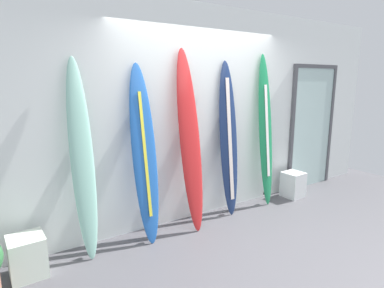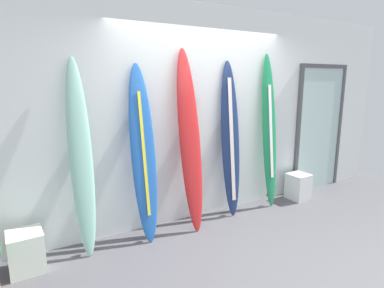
{
  "view_description": "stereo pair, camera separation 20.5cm",
  "coord_description": "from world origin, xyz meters",
  "px_view_note": "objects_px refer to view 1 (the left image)",
  "views": [
    {
      "loc": [
        -2.35,
        -2.23,
        1.85
      ],
      "look_at": [
        -0.3,
        0.95,
        1.08
      ],
      "focal_mm": 29.41,
      "sensor_mm": 36.0,
      "label": 1
    },
    {
      "loc": [
        -2.17,
        -2.33,
        1.85
      ],
      "look_at": [
        -0.3,
        0.95,
        1.08
      ],
      "focal_mm": 29.41,
      "sensor_mm": 36.0,
      "label": 2
    }
  ],
  "objects_px": {
    "surfboard_cobalt": "(144,156)",
    "surfboard_emerald": "(265,132)",
    "glass_door": "(312,125)",
    "surfboard_navy": "(228,140)",
    "surfboard_seafoam": "(82,161)",
    "surfboard_crimson": "(190,141)",
    "display_block_center": "(293,185)",
    "display_block_left": "(27,256)"
  },
  "relations": [
    {
      "from": "display_block_left",
      "to": "glass_door",
      "type": "xyz_separation_m",
      "value": [
        4.51,
        0.27,
        0.88
      ]
    },
    {
      "from": "surfboard_emerald",
      "to": "display_block_left",
      "type": "bearing_deg",
      "value": -177.86
    },
    {
      "from": "surfboard_crimson",
      "to": "display_block_center",
      "type": "height_order",
      "value": "surfboard_crimson"
    },
    {
      "from": "surfboard_cobalt",
      "to": "display_block_center",
      "type": "xyz_separation_m",
      "value": [
        2.56,
        -0.03,
        -0.81
      ]
    },
    {
      "from": "surfboard_cobalt",
      "to": "display_block_left",
      "type": "bearing_deg",
      "value": -177.14
    },
    {
      "from": "surfboard_crimson",
      "to": "glass_door",
      "type": "xyz_separation_m",
      "value": [
        2.64,
        0.22,
        -0.03
      ]
    },
    {
      "from": "surfboard_navy",
      "to": "display_block_center",
      "type": "height_order",
      "value": "surfboard_navy"
    },
    {
      "from": "surfboard_crimson",
      "to": "display_block_left",
      "type": "distance_m",
      "value": 2.08
    },
    {
      "from": "display_block_center",
      "to": "display_block_left",
      "type": "bearing_deg",
      "value": -179.45
    },
    {
      "from": "surfboard_navy",
      "to": "surfboard_cobalt",
      "type": "bearing_deg",
      "value": -177.03
    },
    {
      "from": "surfboard_navy",
      "to": "glass_door",
      "type": "relative_size",
      "value": 1.0
    },
    {
      "from": "display_block_center",
      "to": "glass_door",
      "type": "xyz_separation_m",
      "value": [
        0.69,
        0.23,
        0.88
      ]
    },
    {
      "from": "display_block_left",
      "to": "glass_door",
      "type": "height_order",
      "value": "glass_door"
    },
    {
      "from": "surfboard_cobalt",
      "to": "glass_door",
      "type": "distance_m",
      "value": 3.25
    },
    {
      "from": "surfboard_seafoam",
      "to": "glass_door",
      "type": "relative_size",
      "value": 0.99
    },
    {
      "from": "display_block_left",
      "to": "surfboard_emerald",
      "type": "bearing_deg",
      "value": 2.14
    },
    {
      "from": "glass_door",
      "to": "surfboard_cobalt",
      "type": "bearing_deg",
      "value": -176.34
    },
    {
      "from": "surfboard_crimson",
      "to": "display_block_center",
      "type": "bearing_deg",
      "value": -0.27
    },
    {
      "from": "surfboard_cobalt",
      "to": "surfboard_emerald",
      "type": "xyz_separation_m",
      "value": [
        1.97,
        0.06,
        0.09
      ]
    },
    {
      "from": "surfboard_seafoam",
      "to": "display_block_left",
      "type": "distance_m",
      "value": 1.02
    },
    {
      "from": "surfboard_crimson",
      "to": "glass_door",
      "type": "distance_m",
      "value": 2.65
    },
    {
      "from": "surfboard_crimson",
      "to": "display_block_center",
      "type": "relative_size",
      "value": 5.55
    },
    {
      "from": "surfboard_navy",
      "to": "surfboard_emerald",
      "type": "bearing_deg",
      "value": -0.72
    },
    {
      "from": "surfboard_cobalt",
      "to": "glass_door",
      "type": "relative_size",
      "value": 0.97
    },
    {
      "from": "surfboard_seafoam",
      "to": "surfboard_navy",
      "type": "height_order",
      "value": "surfboard_navy"
    },
    {
      "from": "surfboard_crimson",
      "to": "surfboard_navy",
      "type": "distance_m",
      "value": 0.69
    },
    {
      "from": "glass_door",
      "to": "display_block_center",
      "type": "bearing_deg",
      "value": -161.14
    },
    {
      "from": "display_block_left",
      "to": "display_block_center",
      "type": "bearing_deg",
      "value": 0.55
    },
    {
      "from": "glass_door",
      "to": "surfboard_crimson",
      "type": "bearing_deg",
      "value": -175.14
    },
    {
      "from": "surfboard_seafoam",
      "to": "surfboard_crimson",
      "type": "relative_size",
      "value": 0.94
    },
    {
      "from": "surfboard_emerald",
      "to": "display_block_left",
      "type": "height_order",
      "value": "surfboard_emerald"
    },
    {
      "from": "display_block_center",
      "to": "glass_door",
      "type": "bearing_deg",
      "value": 18.86
    },
    {
      "from": "surfboard_seafoam",
      "to": "surfboard_cobalt",
      "type": "height_order",
      "value": "surfboard_seafoam"
    },
    {
      "from": "surfboard_cobalt",
      "to": "glass_door",
      "type": "height_order",
      "value": "glass_door"
    },
    {
      "from": "surfboard_seafoam",
      "to": "display_block_left",
      "type": "xyz_separation_m",
      "value": [
        -0.59,
        -0.09,
        -0.83
      ]
    },
    {
      "from": "surfboard_cobalt",
      "to": "surfboard_navy",
      "type": "height_order",
      "value": "surfboard_navy"
    },
    {
      "from": "surfboard_crimson",
      "to": "display_block_left",
      "type": "height_order",
      "value": "surfboard_crimson"
    },
    {
      "from": "surfboard_seafoam",
      "to": "surfboard_cobalt",
      "type": "relative_size",
      "value": 1.02
    },
    {
      "from": "display_block_left",
      "to": "display_block_center",
      "type": "xyz_separation_m",
      "value": [
        3.83,
        0.04,
        0.0
      ]
    },
    {
      "from": "glass_door",
      "to": "surfboard_navy",
      "type": "bearing_deg",
      "value": -175.89
    },
    {
      "from": "surfboard_crimson",
      "to": "surfboard_navy",
      "type": "bearing_deg",
      "value": 7.05
    },
    {
      "from": "surfboard_seafoam",
      "to": "display_block_left",
      "type": "bearing_deg",
      "value": -171.05
    }
  ]
}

